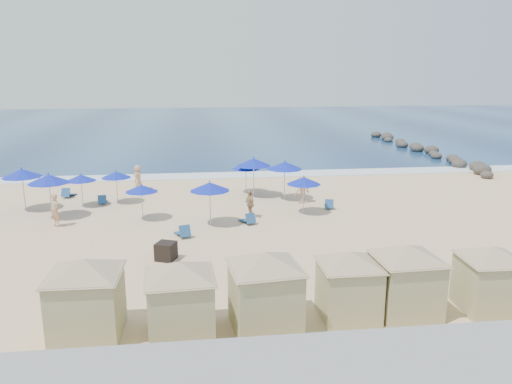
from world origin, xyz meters
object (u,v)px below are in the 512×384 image
(cabana_4, at_px, (407,270))
(umbrella_3, at_px, (49,179))
(cabana_1, at_px, (180,289))
(umbrella_5, at_px, (116,175))
(cabana_3, at_px, (349,276))
(umbrella_6, at_px, (141,188))
(beachgoer_1, at_px, (250,204))
(beachgoer_3, at_px, (138,177))
(umbrella_2, at_px, (22,173))
(umbrella_4, at_px, (81,178))
(beachgoer_2, at_px, (302,190))
(cabana_5, at_px, (491,270))
(umbrella_7, at_px, (246,166))
(umbrella_10, at_px, (285,165))
(umbrella_8, at_px, (210,187))
(cabana_2, at_px, (265,280))
(umbrella_11, at_px, (304,181))
(umbrella_9, at_px, (254,162))
(rock_jetty, at_px, (422,149))
(cabana_0, at_px, (86,288))
(trash_bin, at_px, (166,251))
(beachgoer_0, at_px, (55,210))

(cabana_4, distance_m, umbrella_3, 20.68)
(cabana_1, height_order, umbrella_5, cabana_1)
(umbrella_3, bearing_deg, cabana_3, -45.66)
(umbrella_6, xyz_separation_m, beachgoer_1, (6.13, -0.31, -1.04))
(beachgoer_3, bearing_deg, cabana_3, 41.23)
(umbrella_2, bearing_deg, umbrella_5, 11.40)
(umbrella_4, relative_size, beachgoer_1, 1.31)
(cabana_4, height_order, umbrella_5, cabana_4)
(umbrella_3, relative_size, beachgoer_2, 1.53)
(cabana_5, relative_size, umbrella_7, 1.90)
(cabana_5, height_order, umbrella_10, umbrella_10)
(cabana_1, bearing_deg, umbrella_3, 118.39)
(umbrella_2, relative_size, umbrella_7, 1.22)
(umbrella_4, xyz_separation_m, beachgoer_1, (10.17, -3.74, -1.03))
(umbrella_7, xyz_separation_m, umbrella_8, (-2.73, -7.25, 0.28))
(cabana_4, bearing_deg, cabana_5, -2.51)
(umbrella_7, bearing_deg, umbrella_4, -167.78)
(cabana_1, bearing_deg, umbrella_4, 111.20)
(cabana_2, distance_m, umbrella_11, 13.86)
(cabana_4, height_order, beachgoer_2, cabana_4)
(umbrella_11, bearing_deg, umbrella_2, 170.29)
(cabana_1, xyz_separation_m, umbrella_11, (6.92, 13.39, 0.44))
(umbrella_8, xyz_separation_m, umbrella_9, (3.15, 6.17, 0.18))
(umbrella_5, height_order, umbrella_11, umbrella_11)
(umbrella_4, height_order, umbrella_5, umbrella_5)
(cabana_1, xyz_separation_m, beachgoer_2, (7.40, 15.91, -0.70))
(cabana_4, bearing_deg, umbrella_6, 128.62)
(rock_jetty, distance_m, cabana_0, 43.69)
(cabana_2, relative_size, cabana_3, 1.10)
(umbrella_7, xyz_separation_m, beachgoer_1, (-0.41, -6.03, -1.10))
(cabana_3, bearing_deg, beachgoer_3, 114.13)
(trash_bin, distance_m, umbrella_7, 13.27)
(beachgoer_1, bearing_deg, cabana_5, 9.62)
(umbrella_10, xyz_separation_m, beachgoer_2, (0.98, -0.96, -1.42))
(beachgoer_2, bearing_deg, umbrella_3, -20.48)
(umbrella_2, height_order, umbrella_4, umbrella_2)
(umbrella_9, relative_size, beachgoer_1, 1.69)
(beachgoer_1, bearing_deg, cabana_3, -10.60)
(trash_bin, distance_m, umbrella_2, 13.18)
(umbrella_7, bearing_deg, cabana_5, -70.24)
(beachgoer_0, bearing_deg, umbrella_2, 173.53)
(cabana_2, bearing_deg, beachgoer_1, 85.83)
(beachgoer_2, bearing_deg, umbrella_7, -69.89)
(rock_jetty, height_order, beachgoer_0, beachgoer_0)
(trash_bin, bearing_deg, umbrella_4, 142.71)
(trash_bin, xyz_separation_m, umbrella_10, (7.24, 10.08, 1.90))
(umbrella_11, bearing_deg, umbrella_10, 98.25)
(umbrella_9, xyz_separation_m, beachgoer_2, (2.90, -2.05, -1.49))
(cabana_1, bearing_deg, beachgoer_0, 119.35)
(cabana_5, bearing_deg, umbrella_5, 131.99)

